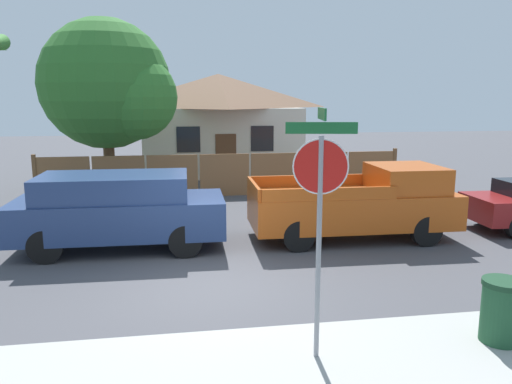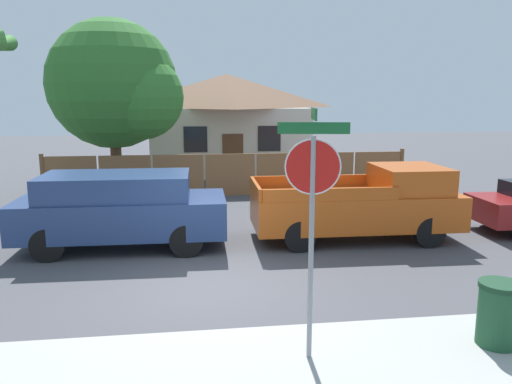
{
  "view_description": "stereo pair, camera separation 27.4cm",
  "coord_description": "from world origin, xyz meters",
  "px_view_note": "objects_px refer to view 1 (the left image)",
  "views": [
    {
      "loc": [
        -0.55,
        -9.18,
        3.55
      ],
      "look_at": [
        1.08,
        0.93,
        1.6
      ],
      "focal_mm": 35.0,
      "sensor_mm": 36.0,
      "label": 1
    },
    {
      "loc": [
        -0.28,
        -9.22,
        3.55
      ],
      "look_at": [
        1.08,
        0.93,
        1.6
      ],
      "focal_mm": 35.0,
      "sensor_mm": 36.0,
      "label": 2
    }
  ],
  "objects_px": {
    "house": "(219,121)",
    "oak_tree": "(111,87)",
    "orange_pickup": "(360,203)",
    "red_suv": "(119,209)",
    "trash_bin": "(502,311)",
    "stop_sign": "(320,192)"
  },
  "relations": [
    {
      "from": "house",
      "to": "oak_tree",
      "type": "relative_size",
      "value": 1.21
    },
    {
      "from": "stop_sign",
      "to": "trash_bin",
      "type": "xyz_separation_m",
      "value": [
        2.79,
        -0.01,
        -1.85
      ]
    },
    {
      "from": "house",
      "to": "orange_pickup",
      "type": "bearing_deg",
      "value": -79.37
    },
    {
      "from": "red_suv",
      "to": "stop_sign",
      "type": "bearing_deg",
      "value": -59.02
    },
    {
      "from": "orange_pickup",
      "to": "stop_sign",
      "type": "relative_size",
      "value": 1.5
    },
    {
      "from": "oak_tree",
      "to": "red_suv",
      "type": "relative_size",
      "value": 1.3
    },
    {
      "from": "red_suv",
      "to": "orange_pickup",
      "type": "relative_size",
      "value": 0.95
    },
    {
      "from": "house",
      "to": "red_suv",
      "type": "bearing_deg",
      "value": -104.97
    },
    {
      "from": "stop_sign",
      "to": "red_suv",
      "type": "bearing_deg",
      "value": 130.19
    },
    {
      "from": "house",
      "to": "stop_sign",
      "type": "relative_size",
      "value": 2.24
    },
    {
      "from": "red_suv",
      "to": "stop_sign",
      "type": "distance_m",
      "value": 6.6
    },
    {
      "from": "orange_pickup",
      "to": "trash_bin",
      "type": "bearing_deg",
      "value": -88.24
    },
    {
      "from": "stop_sign",
      "to": "orange_pickup",
      "type": "bearing_deg",
      "value": 74.36
    },
    {
      "from": "oak_tree",
      "to": "stop_sign",
      "type": "relative_size",
      "value": 1.85
    },
    {
      "from": "orange_pickup",
      "to": "stop_sign",
      "type": "distance_m",
      "value": 6.39
    },
    {
      "from": "oak_tree",
      "to": "orange_pickup",
      "type": "xyz_separation_m",
      "value": [
        6.79,
        -6.96,
        -3.01
      ]
    },
    {
      "from": "house",
      "to": "trash_bin",
      "type": "xyz_separation_m",
      "value": [
        2.51,
        -18.68,
        -1.94
      ]
    },
    {
      "from": "stop_sign",
      "to": "trash_bin",
      "type": "bearing_deg",
      "value": 10.07
    },
    {
      "from": "oak_tree",
      "to": "stop_sign",
      "type": "bearing_deg",
      "value": -72.08
    },
    {
      "from": "house",
      "to": "red_suv",
      "type": "relative_size",
      "value": 1.57
    },
    {
      "from": "oak_tree",
      "to": "orange_pickup",
      "type": "bearing_deg",
      "value": -45.7
    },
    {
      "from": "orange_pickup",
      "to": "trash_bin",
      "type": "distance_m",
      "value": 5.63
    }
  ]
}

